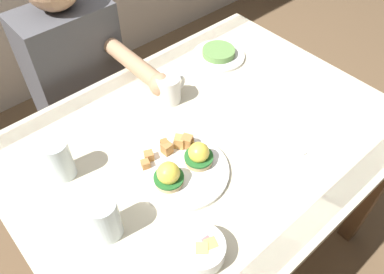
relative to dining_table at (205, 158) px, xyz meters
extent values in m
plane|color=brown|center=(0.00, 0.00, -0.63)|extent=(6.00, 6.00, 0.00)
cube|color=beige|center=(0.00, 0.00, 0.09)|extent=(1.20, 0.90, 0.03)
cube|color=#B23838|center=(0.00, -0.40, 0.10)|extent=(1.20, 0.06, 0.00)
cube|color=#B23838|center=(0.00, 0.40, 0.10)|extent=(1.20, 0.06, 0.00)
cube|color=brown|center=(0.55, -0.40, -0.28)|extent=(0.06, 0.06, 0.71)
cube|color=brown|center=(-0.55, 0.40, -0.28)|extent=(0.06, 0.06, 0.71)
cube|color=brown|center=(0.55, 0.40, -0.28)|extent=(0.06, 0.06, 0.71)
cylinder|color=white|center=(-0.15, -0.06, 0.11)|extent=(0.27, 0.27, 0.01)
cylinder|color=tan|center=(-0.20, -0.07, 0.13)|extent=(0.08, 0.08, 0.02)
cylinder|color=#236028|center=(-0.20, -0.07, 0.14)|extent=(0.08, 0.08, 0.01)
sphere|color=yellow|center=(-0.20, -0.07, 0.16)|extent=(0.06, 0.06, 0.06)
cylinder|color=tan|center=(-0.09, -0.07, 0.13)|extent=(0.08, 0.08, 0.02)
cylinder|color=#236028|center=(-0.09, -0.07, 0.14)|extent=(0.08, 0.08, 0.01)
sphere|color=yellow|center=(-0.09, -0.07, 0.16)|extent=(0.06, 0.06, 0.06)
cube|color=#B77A42|center=(-0.19, 0.04, 0.13)|extent=(0.03, 0.03, 0.03)
cube|color=tan|center=(-0.09, 0.02, 0.14)|extent=(0.04, 0.04, 0.04)
cube|color=#B77A42|center=(-0.14, 0.02, 0.14)|extent=(0.03, 0.03, 0.04)
cube|color=#AD7038|center=(-0.07, 0.00, 0.13)|extent=(0.04, 0.04, 0.03)
cube|color=#B77A42|center=(-0.22, 0.02, 0.13)|extent=(0.03, 0.03, 0.02)
cube|color=#B77A42|center=(-0.08, 0.00, 0.14)|extent=(0.04, 0.04, 0.04)
cube|color=#AD7038|center=(-0.14, 0.04, 0.14)|extent=(0.03, 0.03, 0.04)
cylinder|color=white|center=(-0.28, -0.28, 0.11)|extent=(0.10, 0.10, 0.01)
cylinder|color=white|center=(-0.28, -0.28, 0.14)|extent=(0.12, 0.12, 0.04)
cube|color=#EA6B70|center=(-0.31, -0.28, 0.14)|extent=(0.04, 0.04, 0.03)
cube|color=#EA6B70|center=(-0.28, -0.27, 0.13)|extent=(0.04, 0.04, 0.03)
cube|color=#EA6B70|center=(-0.26, -0.28, 0.15)|extent=(0.02, 0.02, 0.02)
cube|color=#B7E093|center=(-0.27, -0.27, 0.14)|extent=(0.03, 0.03, 0.03)
cube|color=#F4DB66|center=(-0.28, -0.29, 0.15)|extent=(0.04, 0.04, 0.03)
cube|color=#F4DB66|center=(-0.27, -0.28, 0.14)|extent=(0.03, 0.03, 0.02)
cube|color=#F4A85B|center=(-0.25, -0.29, 0.15)|extent=(0.04, 0.04, 0.03)
cylinder|color=white|center=(0.02, 0.21, 0.15)|extent=(0.08, 0.08, 0.09)
cylinder|color=black|center=(0.02, 0.21, 0.20)|extent=(0.07, 0.07, 0.01)
torus|color=white|center=(0.06, 0.21, 0.16)|extent=(0.06, 0.02, 0.06)
cube|color=silver|center=(0.17, -0.19, 0.11)|extent=(0.02, 0.12, 0.00)
cube|color=silver|center=(0.18, -0.11, 0.11)|extent=(0.03, 0.04, 0.00)
cylinder|color=silver|center=(-0.41, -0.08, 0.17)|extent=(0.08, 0.08, 0.13)
cylinder|color=silver|center=(-0.41, -0.08, 0.15)|extent=(0.07, 0.07, 0.09)
cylinder|color=silver|center=(-0.40, 0.16, 0.17)|extent=(0.07, 0.07, 0.13)
cylinder|color=silver|center=(-0.40, 0.16, 0.14)|extent=(0.06, 0.06, 0.06)
cylinder|color=white|center=(0.31, 0.27, 0.11)|extent=(0.20, 0.20, 0.01)
cylinder|color=#66934C|center=(0.31, 0.27, 0.13)|extent=(0.12, 0.12, 0.02)
cylinder|color=#33333D|center=(-0.20, 0.53, -0.41)|extent=(0.11, 0.11, 0.45)
cylinder|color=#33333D|center=(-0.02, 0.53, -0.41)|extent=(0.11, 0.11, 0.45)
cube|color=#4C4C51|center=(-0.11, 0.63, 0.07)|extent=(0.34, 0.20, 0.50)
cylinder|color=tan|center=(0.01, 0.38, 0.17)|extent=(0.06, 0.30, 0.06)
sphere|color=tan|center=(0.01, 0.23, 0.17)|extent=(0.08, 0.08, 0.08)
camera|label=1|loc=(-0.56, -0.57, 0.99)|focal=35.78mm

